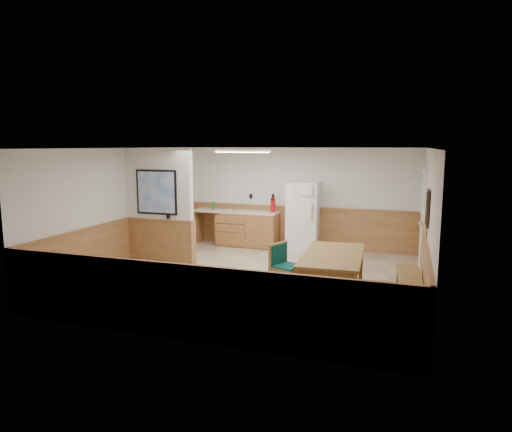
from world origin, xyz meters
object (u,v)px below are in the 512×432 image
(dining_table, at_px, (333,259))
(soap_bottle, at_px, (213,206))
(dining_bench, at_px, (409,283))
(dining_chair, at_px, (283,264))
(refrigerator, at_px, (303,217))
(fire_extinguisher, at_px, (273,204))

(dining_table, xyz_separation_m, soap_bottle, (-3.62, 3.26, 0.35))
(dining_bench, xyz_separation_m, dining_chair, (-2.12, 0.00, 0.15))
(refrigerator, height_order, dining_bench, refrigerator)
(refrigerator, relative_size, fire_extinguisher, 3.67)
(refrigerator, xyz_separation_m, dining_table, (1.24, -3.24, -0.18))
(dining_table, bearing_deg, fire_extinguisher, 118.56)
(dining_bench, height_order, soap_bottle, soap_bottle)
(dining_table, xyz_separation_m, dining_chair, (-0.88, 0.07, -0.17))
(dining_table, relative_size, fire_extinguisher, 4.33)
(dining_table, bearing_deg, refrigerator, 108.16)
(dining_chair, bearing_deg, dining_table, 17.26)
(dining_bench, xyz_separation_m, soap_bottle, (-4.86, 3.19, 0.66))
(dining_table, height_order, dining_chair, dining_chair)
(dining_bench, height_order, dining_chair, dining_chair)
(dining_table, xyz_separation_m, fire_extinguisher, (-2.03, 3.33, 0.44))
(refrigerator, distance_m, dining_chair, 3.21)
(fire_extinguisher, bearing_deg, refrigerator, -17.78)
(refrigerator, bearing_deg, fire_extinguisher, 169.95)
(dining_bench, relative_size, soap_bottle, 7.74)
(fire_extinguisher, xyz_separation_m, soap_bottle, (-1.59, -0.07, -0.09))
(dining_bench, distance_m, fire_extinguisher, 4.68)
(dining_table, xyz_separation_m, dining_bench, (1.24, 0.07, -0.31))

